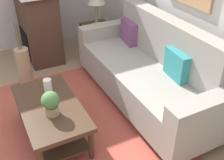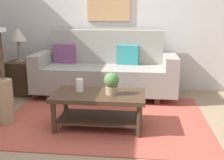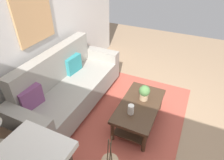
{
  "view_description": "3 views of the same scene",
  "coord_description": "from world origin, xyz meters",
  "px_view_note": "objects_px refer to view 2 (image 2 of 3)",
  "views": [
    {
      "loc": [
        2.3,
        -0.23,
        2.19
      ],
      "look_at": [
        0.02,
        0.94,
        0.56
      ],
      "focal_mm": 44.14,
      "sensor_mm": 36.0,
      "label": 1
    },
    {
      "loc": [
        0.47,
        -2.86,
        1.38
      ],
      "look_at": [
        0.06,
        0.79,
        0.46
      ],
      "focal_mm": 43.91,
      "sensor_mm": 36.0,
      "label": 2
    },
    {
      "loc": [
        -2.3,
        -0.34,
        2.5
      ],
      "look_at": [
        0.13,
        0.8,
        0.64
      ],
      "focal_mm": 30.86,
      "sensor_mm": 36.0,
      "label": 3
    }
  ],
  "objects_px": {
    "throw_pillow_plum": "(65,54)",
    "potted_plant_tabletop": "(112,83)",
    "table_lamp": "(18,36)",
    "throw_pillow_teal": "(128,55)",
    "tabletop_vase": "(80,85)",
    "side_table": "(22,78)",
    "coffee_table": "(99,103)",
    "floor_vase": "(6,102)",
    "couch": "(105,71)"
  },
  "relations": [
    {
      "from": "throw_pillow_teal",
      "to": "table_lamp",
      "type": "bearing_deg",
      "value": -174.72
    },
    {
      "from": "tabletop_vase",
      "to": "floor_vase",
      "type": "bearing_deg",
      "value": -174.0
    },
    {
      "from": "coffee_table",
      "to": "floor_vase",
      "type": "relative_size",
      "value": 1.91
    },
    {
      "from": "throw_pillow_plum",
      "to": "throw_pillow_teal",
      "type": "relative_size",
      "value": 1.0
    },
    {
      "from": "throw_pillow_plum",
      "to": "tabletop_vase",
      "type": "distance_m",
      "value": 1.48
    },
    {
      "from": "couch",
      "to": "coffee_table",
      "type": "distance_m",
      "value": 1.3
    },
    {
      "from": "potted_plant_tabletop",
      "to": "side_table",
      "type": "bearing_deg",
      "value": 143.2
    },
    {
      "from": "couch",
      "to": "potted_plant_tabletop",
      "type": "distance_m",
      "value": 1.34
    },
    {
      "from": "throw_pillow_teal",
      "to": "coffee_table",
      "type": "xyz_separation_m",
      "value": [
        -0.26,
        -1.42,
        -0.37
      ]
    },
    {
      "from": "coffee_table",
      "to": "side_table",
      "type": "relative_size",
      "value": 1.96
    },
    {
      "from": "tabletop_vase",
      "to": "side_table",
      "type": "height_order",
      "value": "tabletop_vase"
    },
    {
      "from": "side_table",
      "to": "throw_pillow_plum",
      "type": "bearing_deg",
      "value": 12.91
    },
    {
      "from": "couch",
      "to": "throw_pillow_teal",
      "type": "xyz_separation_m",
      "value": [
        0.36,
        0.13,
        0.25
      ]
    },
    {
      "from": "couch",
      "to": "floor_vase",
      "type": "relative_size",
      "value": 3.96
    },
    {
      "from": "couch",
      "to": "potted_plant_tabletop",
      "type": "height_order",
      "value": "couch"
    },
    {
      "from": "throw_pillow_plum",
      "to": "coffee_table",
      "type": "distance_m",
      "value": 1.68
    },
    {
      "from": "throw_pillow_teal",
      "to": "tabletop_vase",
      "type": "distance_m",
      "value": 1.46
    },
    {
      "from": "throw_pillow_plum",
      "to": "throw_pillow_teal",
      "type": "bearing_deg",
      "value": 0.0
    },
    {
      "from": "side_table",
      "to": "table_lamp",
      "type": "relative_size",
      "value": 0.98
    },
    {
      "from": "table_lamp",
      "to": "floor_vase",
      "type": "height_order",
      "value": "table_lamp"
    },
    {
      "from": "throw_pillow_plum",
      "to": "throw_pillow_teal",
      "type": "height_order",
      "value": "same"
    },
    {
      "from": "couch",
      "to": "throw_pillow_teal",
      "type": "relative_size",
      "value": 6.35
    },
    {
      "from": "tabletop_vase",
      "to": "potted_plant_tabletop",
      "type": "distance_m",
      "value": 0.41
    },
    {
      "from": "throw_pillow_teal",
      "to": "coffee_table",
      "type": "distance_m",
      "value": 1.49
    },
    {
      "from": "tabletop_vase",
      "to": "coffee_table",
      "type": "bearing_deg",
      "value": -13.87
    },
    {
      "from": "throw_pillow_teal",
      "to": "tabletop_vase",
      "type": "xyz_separation_m",
      "value": [
        -0.51,
        -1.36,
        -0.17
      ]
    },
    {
      "from": "tabletop_vase",
      "to": "floor_vase",
      "type": "relative_size",
      "value": 0.27
    },
    {
      "from": "side_table",
      "to": "couch",
      "type": "bearing_deg",
      "value": 1.63
    },
    {
      "from": "tabletop_vase",
      "to": "potted_plant_tabletop",
      "type": "height_order",
      "value": "potted_plant_tabletop"
    },
    {
      "from": "tabletop_vase",
      "to": "floor_vase",
      "type": "distance_m",
      "value": 0.95
    },
    {
      "from": "throw_pillow_teal",
      "to": "floor_vase",
      "type": "relative_size",
      "value": 0.62
    },
    {
      "from": "couch",
      "to": "tabletop_vase",
      "type": "height_order",
      "value": "couch"
    },
    {
      "from": "throw_pillow_plum",
      "to": "table_lamp",
      "type": "xyz_separation_m",
      "value": [
        -0.73,
        -0.17,
        0.31
      ]
    },
    {
      "from": "couch",
      "to": "side_table",
      "type": "height_order",
      "value": "couch"
    },
    {
      "from": "tabletop_vase",
      "to": "table_lamp",
      "type": "height_order",
      "value": "table_lamp"
    },
    {
      "from": "coffee_table",
      "to": "floor_vase",
      "type": "distance_m",
      "value": 1.17
    },
    {
      "from": "throw_pillow_teal",
      "to": "side_table",
      "type": "bearing_deg",
      "value": -174.72
    },
    {
      "from": "table_lamp",
      "to": "throw_pillow_teal",
      "type": "bearing_deg",
      "value": 5.28
    },
    {
      "from": "couch",
      "to": "throw_pillow_plum",
      "type": "xyz_separation_m",
      "value": [
        -0.72,
        0.13,
        0.25
      ]
    },
    {
      "from": "throw_pillow_teal",
      "to": "coffee_table",
      "type": "height_order",
      "value": "throw_pillow_teal"
    },
    {
      "from": "side_table",
      "to": "potted_plant_tabletop",
      "type": "bearing_deg",
      "value": -36.8
    },
    {
      "from": "throw_pillow_teal",
      "to": "floor_vase",
      "type": "distance_m",
      "value": 2.08
    },
    {
      "from": "throw_pillow_plum",
      "to": "potted_plant_tabletop",
      "type": "distance_m",
      "value": 1.73
    },
    {
      "from": "couch",
      "to": "floor_vase",
      "type": "height_order",
      "value": "couch"
    },
    {
      "from": "throw_pillow_teal",
      "to": "table_lamp",
      "type": "xyz_separation_m",
      "value": [
        -1.8,
        -0.17,
        0.31
      ]
    },
    {
      "from": "table_lamp",
      "to": "throw_pillow_plum",
      "type": "bearing_deg",
      "value": 12.91
    },
    {
      "from": "couch",
      "to": "potted_plant_tabletop",
      "type": "xyz_separation_m",
      "value": [
        0.25,
        -1.31,
        0.14
      ]
    },
    {
      "from": "throw_pillow_teal",
      "to": "table_lamp",
      "type": "distance_m",
      "value": 1.84
    },
    {
      "from": "throw_pillow_teal",
      "to": "throw_pillow_plum",
      "type": "bearing_deg",
      "value": 180.0
    },
    {
      "from": "tabletop_vase",
      "to": "table_lamp",
      "type": "xyz_separation_m",
      "value": [
        -1.29,
        1.19,
        0.49
      ]
    }
  ]
}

